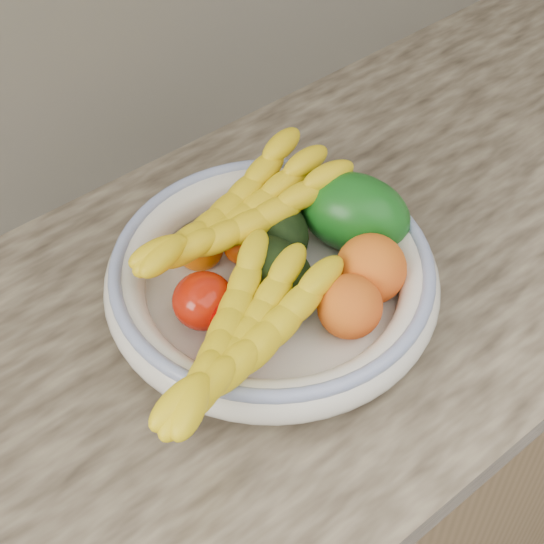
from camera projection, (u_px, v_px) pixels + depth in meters
The scene contains 14 objects.
kitchen_counter at pixel (262, 472), 1.34m from camera, with size 2.44×0.66×1.40m.
fruit_bowl at pixel (272, 279), 0.97m from camera, with size 0.39×0.39×0.08m.
clementine_back_left at pixel (199, 248), 0.99m from camera, with size 0.06×0.06×0.05m, color orange.
clementine_back_right at pixel (245, 223), 1.02m from camera, with size 0.05×0.05×0.05m, color #FF6A05.
clementine_back_mid at pixel (243, 246), 1.00m from camera, with size 0.05×0.05×0.04m, color #FF5605.
tomato_left at pixel (204, 301), 0.93m from camera, with size 0.07×0.07×0.06m, color #AB1606.
tomato_near_left at pixel (241, 325), 0.90m from camera, with size 0.07×0.07×0.06m, color #A00000.
avocado_center at pixel (275, 271), 0.96m from camera, with size 0.07×0.11×0.07m, color black.
avocado_right at pixel (279, 230), 1.00m from camera, with size 0.07×0.10×0.07m, color black.
green_mango at pixel (354, 213), 1.00m from camera, with size 0.09×0.14×0.10m, color #0E4C11.
peach_front at pixel (350, 306), 0.92m from camera, with size 0.07×0.07×0.07m, color orange.
peach_right at pixel (371, 269), 0.95m from camera, with size 0.08×0.08×0.08m, color orange.
banana_bunch_back at pixel (237, 221), 0.98m from camera, with size 0.31×0.12×0.09m, color yellow, non-canonical shape.
banana_bunch_front at pixel (240, 344), 0.86m from camera, with size 0.31×0.12×0.09m, color yellow, non-canonical shape.
Camera 1 is at (-0.41, 1.16, 1.67)m, focal length 55.00 mm.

